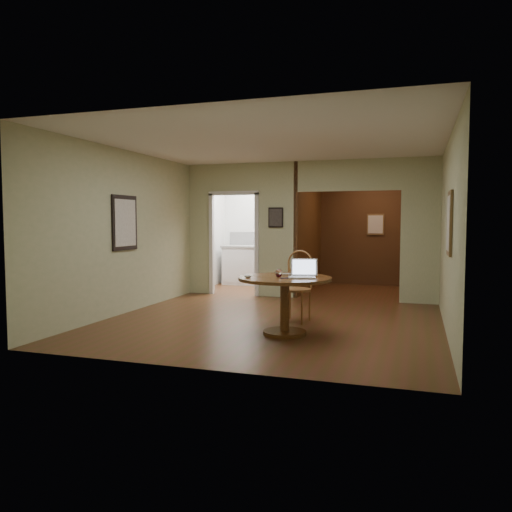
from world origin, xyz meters
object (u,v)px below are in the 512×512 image
(chair, at_px, (297,282))
(closed_laptop, at_px, (292,275))
(dining_table, at_px, (285,292))
(open_laptop, at_px, (303,273))

(chair, distance_m, closed_laptop, 0.78)
(dining_table, relative_size, open_laptop, 3.11)
(dining_table, height_order, open_laptop, open_laptop)
(open_laptop, height_order, closed_laptop, open_laptop)
(dining_table, relative_size, chair, 1.15)
(chair, relative_size, open_laptop, 2.70)
(chair, height_order, closed_laptop, chair)
(chair, distance_m, open_laptop, 1.02)
(open_laptop, bearing_deg, chair, 92.42)
(open_laptop, distance_m, closed_laptop, 0.27)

